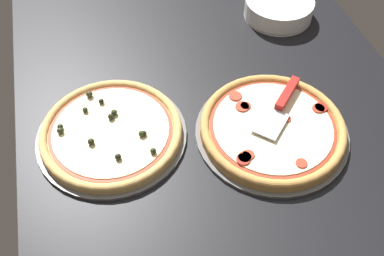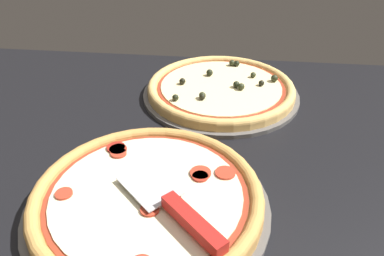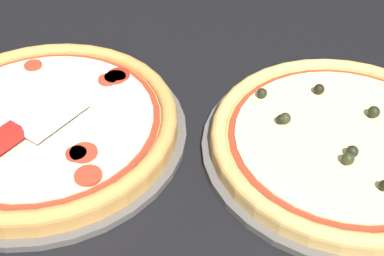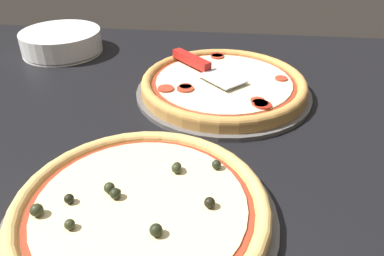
% 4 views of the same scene
% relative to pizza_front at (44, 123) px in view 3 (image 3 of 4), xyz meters
% --- Properties ---
extents(ground_plane, '(1.52, 1.09, 0.04)m').
position_rel_pizza_front_xyz_m(ground_plane, '(0.06, 0.10, -0.04)').
color(ground_plane, black).
extents(pizza_pan_front, '(0.40, 0.40, 0.01)m').
position_rel_pizza_front_xyz_m(pizza_pan_front, '(-0.00, -0.00, -0.02)').
color(pizza_pan_front, '#565451').
rests_on(pizza_pan_front, ground_plane).
extents(pizza_front, '(0.38, 0.38, 0.03)m').
position_rel_pizza_front_xyz_m(pizza_front, '(0.00, 0.00, 0.00)').
color(pizza_front, '#C68E47').
rests_on(pizza_front, pizza_pan_front).
extents(pizza_pan_back, '(0.39, 0.39, 0.01)m').
position_rel_pizza_front_xyz_m(pizza_pan_back, '(0.10, 0.40, -0.02)').
color(pizza_pan_back, '#565451').
rests_on(pizza_pan_back, ground_plane).
extents(pizza_back, '(0.37, 0.37, 0.04)m').
position_rel_pizza_front_xyz_m(pizza_back, '(0.10, 0.40, -0.00)').
color(pizza_back, '#DBAD60').
rests_on(pizza_back, pizza_pan_back).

